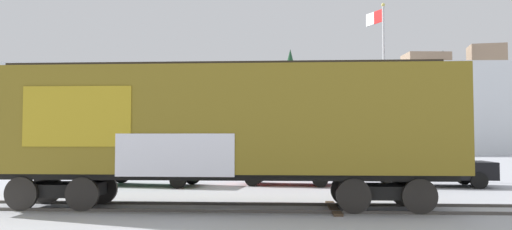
% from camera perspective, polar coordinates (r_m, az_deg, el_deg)
% --- Properties ---
extents(ground_plane, '(260.00, 260.00, 0.00)m').
position_cam_1_polar(ground_plane, '(13.84, -8.41, -10.93)').
color(ground_plane, '#B2B5BC').
extents(track, '(60.02, 3.94, 0.08)m').
position_cam_1_polar(track, '(13.61, 0.46, -10.94)').
color(track, '#4C4742').
rests_on(track, ground_plane).
extents(freight_car, '(13.09, 3.13, 4.13)m').
position_cam_1_polar(freight_car, '(13.58, -4.38, -1.03)').
color(freight_car, olive).
rests_on(freight_car, ground_plane).
extents(flagpole, '(0.69, 1.25, 8.51)m').
position_cam_1_polar(flagpole, '(24.04, 14.71, 5.04)').
color(flagpole, silver).
rests_on(flagpole, ground_plane).
extents(hillside, '(140.70, 42.68, 14.36)m').
position_cam_1_polar(hillside, '(76.72, -0.31, -0.12)').
color(hillside, silver).
rests_on(hillside, ground_plane).
extents(parked_car_green, '(5.04, 2.61, 1.75)m').
position_cam_1_polar(parked_car_green, '(20.55, -12.86, -5.75)').
color(parked_car_green, '#1E5933').
rests_on(parked_car_green, ground_plane).
extents(parked_car_red, '(4.23, 2.32, 1.79)m').
position_cam_1_polar(parked_car_red, '(20.39, 3.59, -5.85)').
color(parked_car_red, '#B21E1E').
rests_on(parked_car_red, ground_plane).
extents(parked_car_black, '(4.92, 2.28, 1.59)m').
position_cam_1_polar(parked_car_black, '(21.01, 19.91, -5.72)').
color(parked_car_black, black).
rests_on(parked_car_black, ground_plane).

